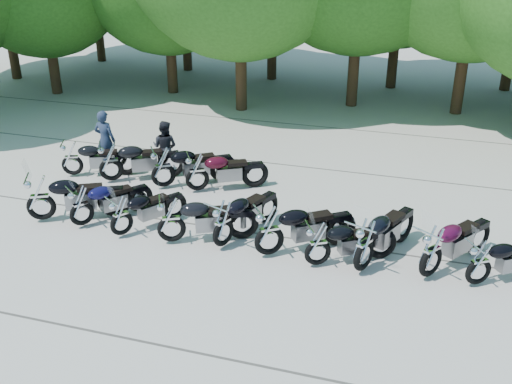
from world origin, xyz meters
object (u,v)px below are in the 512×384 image
(motorcycle_2, at_px, (121,215))
(rider_0, at_px, (105,140))
(motorcycle_4, at_px, (223,222))
(motorcycle_0, at_px, (40,197))
(motorcycle_12, at_px, (163,166))
(motorcycle_3, at_px, (171,219))
(motorcycle_5, at_px, (269,230))
(motorcycle_6, at_px, (318,243))
(motorcycle_10, at_px, (72,157))
(motorcycle_11, at_px, (111,161))
(rider_1, at_px, (165,147))
(motorcycle_1, at_px, (81,205))
(motorcycle_7, at_px, (365,244))
(motorcycle_8, at_px, (432,250))
(motorcycle_13, at_px, (197,171))
(motorcycle_9, at_px, (480,262))

(motorcycle_2, bearing_deg, rider_0, -22.53)
(motorcycle_4, bearing_deg, motorcycle_0, 22.55)
(motorcycle_2, xyz_separation_m, motorcycle_12, (-0.24, 2.85, 0.10))
(motorcycle_3, height_order, motorcycle_5, motorcycle_5)
(motorcycle_6, distance_m, motorcycle_10, 8.39)
(motorcycle_0, bearing_deg, motorcycle_11, -36.39)
(motorcycle_10, xyz_separation_m, rider_1, (2.47, 1.12, 0.19))
(motorcycle_1, distance_m, rider_0, 3.85)
(motorcycle_3, distance_m, motorcycle_12, 3.21)
(motorcycle_2, bearing_deg, motorcycle_7, -145.73)
(motorcycle_6, height_order, motorcycle_11, motorcycle_11)
(motorcycle_10, distance_m, rider_1, 2.72)
(motorcycle_5, xyz_separation_m, motorcycle_12, (-3.85, 2.74, -0.01))
(motorcycle_1, bearing_deg, motorcycle_2, -149.95)
(motorcycle_4, height_order, motorcycle_8, motorcycle_8)
(motorcycle_10, bearing_deg, rider_1, -87.94)
(motorcycle_8, distance_m, motorcycle_12, 7.77)
(motorcycle_13, xyz_separation_m, rider_0, (-3.29, 0.85, 0.27))
(motorcycle_0, distance_m, motorcycle_6, 7.00)
(motorcycle_1, bearing_deg, motorcycle_12, -71.40)
(motorcycle_0, xyz_separation_m, motorcycle_9, (10.30, 0.12, -0.12))
(motorcycle_0, relative_size, motorcycle_8, 1.03)
(motorcycle_4, xyz_separation_m, motorcycle_10, (-5.64, 2.66, -0.05))
(motorcycle_0, relative_size, motorcycle_2, 1.20)
(motorcycle_9, relative_size, motorcycle_11, 0.86)
(rider_0, bearing_deg, motorcycle_1, 112.98)
(motorcycle_13, bearing_deg, motorcycle_5, -164.43)
(motorcycle_2, xyz_separation_m, motorcycle_13, (0.76, 2.89, 0.06))
(motorcycle_7, xyz_separation_m, motorcycle_8, (1.37, 0.16, -0.02))
(motorcycle_4, xyz_separation_m, motorcycle_8, (4.59, 0.04, 0.03))
(motorcycle_10, bearing_deg, motorcycle_5, -134.56)
(motorcycle_1, xyz_separation_m, motorcycle_6, (5.90, -0.15, -0.02))
(motorcycle_9, bearing_deg, motorcycle_7, 59.64)
(motorcycle_1, xyz_separation_m, motorcycle_12, (0.93, 2.70, 0.07))
(motorcycle_1, height_order, rider_0, rider_0)
(motorcycle_4, height_order, motorcycle_7, motorcycle_7)
(motorcycle_0, bearing_deg, motorcycle_8, -116.59)
(motorcycle_7, xyz_separation_m, motorcycle_13, (-4.94, 2.81, -0.05))
(motorcycle_5, distance_m, rider_1, 5.79)
(motorcycle_4, bearing_deg, motorcycle_12, -22.87)
(motorcycle_10, height_order, motorcycle_11, motorcycle_11)
(rider_1, bearing_deg, motorcycle_7, 150.52)
(motorcycle_10, bearing_deg, rider_0, -57.94)
(motorcycle_13, bearing_deg, rider_0, 45.43)
(motorcycle_2, relative_size, motorcycle_9, 1.00)
(motorcycle_2, distance_m, motorcycle_4, 2.50)
(motorcycle_3, height_order, motorcycle_13, motorcycle_3)
(motorcycle_2, xyz_separation_m, motorcycle_8, (7.08, 0.24, 0.10))
(motorcycle_1, relative_size, motorcycle_5, 0.89)
(motorcycle_11, xyz_separation_m, motorcycle_13, (2.61, 0.08, -0.03))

